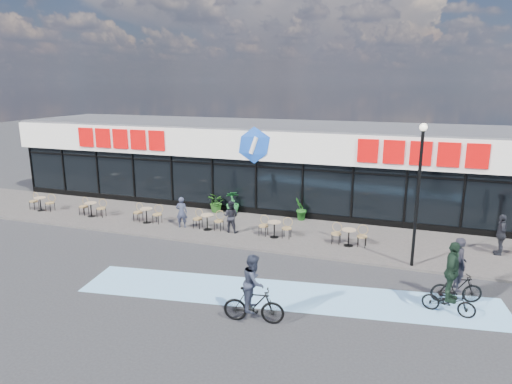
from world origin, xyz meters
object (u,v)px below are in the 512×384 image
potted_plant_right (301,209)px  patron_left (182,212)px  patron_right (231,216)px  bistro_set_0 (42,202)px  cyclist_b (458,279)px  potted_plant_left (233,202)px  potted_plant_mid (217,202)px  lamp_post (419,184)px  pedestrian_a (501,235)px  cyclist_a (451,285)px

potted_plant_right → patron_left: 5.93m
potted_plant_right → patron_right: size_ratio=0.77×
bistro_set_0 → cyclist_b: (20.60, -3.93, 0.26)m
bistro_set_0 → cyclist_b: cyclist_b is taller
potted_plant_left → patron_right: patron_right is taller
potted_plant_mid → patron_left: (-0.52, -2.95, 0.21)m
lamp_post → pedestrian_a: bearing=35.7°
potted_plant_mid → patron_left: 3.01m
bistro_set_0 → pedestrian_a: pedestrian_a is taller
patron_left → cyclist_b: size_ratio=0.68×
potted_plant_mid → patron_right: size_ratio=0.71×
potted_plant_left → pedestrian_a: bearing=-8.8°
patron_left → bistro_set_0: bearing=-16.0°
potted_plant_left → cyclist_a: bearing=-36.9°
potted_plant_left → potted_plant_right: 3.72m
lamp_post → cyclist_a: bearing=-71.8°
potted_plant_left → lamp_post: bearing=-25.3°
potted_plant_right → patron_left: size_ratio=0.78×
potted_plant_right → cyclist_a: bearing=-49.5°
bistro_set_0 → potted_plant_mid: bearing=17.0°
cyclist_a → patron_left: bearing=158.2°
potted_plant_left → potted_plant_mid: bearing=-175.1°
patron_left → patron_right: bearing=167.2°
lamp_post → potted_plant_mid: size_ratio=5.05×
lamp_post → patron_left: bearing=173.0°
lamp_post → cyclist_b: size_ratio=2.45×
potted_plant_right → cyclist_b: 9.60m
potted_plant_left → patron_left: (-1.41, -3.03, 0.14)m
potted_plant_mid → potted_plant_right: (4.61, 0.02, 0.05)m
patron_right → potted_plant_mid: bearing=-55.5°
cyclist_b → pedestrian_a: bearing=68.2°
potted_plant_right → potted_plant_mid: bearing=-179.7°
cyclist_a → potted_plant_mid: bearing=145.6°
lamp_post → potted_plant_mid: 11.23m
potted_plant_left → cyclist_b: bearing=-32.9°
pedestrian_a → cyclist_a: size_ratio=0.72×
patron_right → cyclist_b: (9.43, -3.88, -0.04)m
potted_plant_mid → cyclist_a: 13.51m
potted_plant_left → potted_plant_right: size_ratio=1.04×
pedestrian_a → cyclist_a: 6.17m
pedestrian_a → bistro_set_0: bearing=-88.1°
lamp_post → potted_plant_mid: (-10.04, 4.26, -2.67)m
potted_plant_right → pedestrian_a: bearing=-12.2°
lamp_post → potted_plant_left: 10.45m
pedestrian_a → potted_plant_mid: bearing=-98.4°
lamp_post → pedestrian_a: (3.33, 2.39, -2.36)m
pedestrian_a → patron_right: bearing=-85.5°
potted_plant_left → potted_plant_right: (3.72, -0.05, -0.02)m
bistro_set_0 → patron_right: patron_right is taller
potted_plant_right → cyclist_b: bearing=-44.8°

